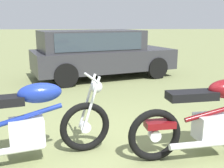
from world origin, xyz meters
TOP-DOWN VIEW (x-y plane):
  - ground_plane at (0.00, 0.00)m, footprint 120.00×120.00m
  - motorcycle_blue at (-1.17, 0.05)m, footprint 2.08×0.93m
  - motorcycle_maroon at (1.12, 0.06)m, footprint 2.12×0.71m
  - car_charcoal at (-0.31, 5.01)m, footprint 4.56×3.15m

SIDE VIEW (x-z plane):
  - ground_plane at x=0.00m, z-range 0.00..0.00m
  - motorcycle_blue at x=-1.17m, z-range -0.02..1.00m
  - motorcycle_maroon at x=1.12m, z-range -0.02..1.00m
  - car_charcoal at x=-0.31m, z-range 0.12..1.55m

